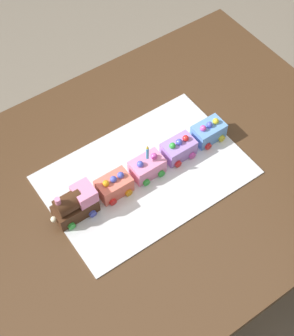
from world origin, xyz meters
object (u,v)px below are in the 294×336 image
at_px(cake_car_caboose_coral, 114,186).
at_px(cake_car_tanker_lavender, 179,149).
at_px(cake_locomotive, 75,204).
at_px(birthday_candle, 147,152).
at_px(dining_table, 148,197).
at_px(cake_car_flatbed_bubblegum, 147,167).
at_px(cake_car_gondola_sky_blue, 208,131).

relative_size(cake_car_caboose_coral, cake_car_tanker_lavender, 1.00).
height_order(cake_locomotive, cake_car_caboose_coral, cake_locomotive).
height_order(cake_car_tanker_lavender, birthday_candle, birthday_candle).
height_order(dining_table, cake_car_flatbed_bubblegum, cake_car_flatbed_bubblegum).
bearing_deg(birthday_candle, cake_car_gondola_sky_blue, 0.00).
xyz_separation_m(cake_car_gondola_sky_blue, birthday_candle, (-0.24, -0.00, 0.07)).
distance_m(cake_car_caboose_coral, birthday_candle, 0.14).
bearing_deg(cake_car_tanker_lavender, cake_car_gondola_sky_blue, 0.00).
bearing_deg(birthday_candle, cake_car_flatbed_bubblegum, 180.00).
distance_m(cake_car_caboose_coral, cake_car_flatbed_bubblegum, 0.12).
bearing_deg(cake_car_gondola_sky_blue, cake_car_flatbed_bubblegum, 180.00).
height_order(cake_car_caboose_coral, cake_car_gondola_sky_blue, same).
height_order(cake_locomotive, birthday_candle, birthday_candle).
relative_size(cake_locomotive, cake_car_flatbed_bubblegum, 1.40).
bearing_deg(cake_locomotive, cake_car_gondola_sky_blue, 0.00).
bearing_deg(cake_car_flatbed_bubblegum, birthday_candle, -0.00).
bearing_deg(birthday_candle, cake_locomotive, -180.00).
relative_size(cake_car_tanker_lavender, cake_car_gondola_sky_blue, 1.00).
height_order(dining_table, cake_locomotive, cake_locomotive).
bearing_deg(cake_locomotive, cake_car_caboose_coral, 0.00).
bearing_deg(cake_car_flatbed_bubblegum, cake_car_gondola_sky_blue, 0.00).
height_order(dining_table, birthday_candle, birthday_candle).
bearing_deg(cake_locomotive, birthday_candle, 0.00).
relative_size(cake_car_flatbed_bubblegum, cake_car_tanker_lavender, 1.00).
bearing_deg(cake_car_flatbed_bubblegum, cake_car_caboose_coral, 180.00).
xyz_separation_m(cake_car_tanker_lavender, birthday_candle, (-0.12, -0.00, 0.07)).
relative_size(dining_table, cake_car_gondola_sky_blue, 14.00).
xyz_separation_m(dining_table, cake_car_gondola_sky_blue, (0.24, 0.02, 0.14)).
height_order(cake_car_tanker_lavender, cake_car_gondola_sky_blue, same).
height_order(cake_car_flatbed_bubblegum, cake_car_tanker_lavender, same).
xyz_separation_m(cake_locomotive, cake_car_flatbed_bubblegum, (0.25, 0.00, -0.02)).
relative_size(cake_locomotive, cake_car_tanker_lavender, 1.40).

